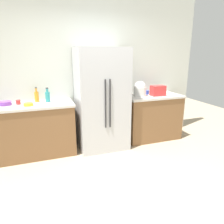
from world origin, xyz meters
The scene contains 16 objects.
ground_plane centered at (0.00, 0.00, 0.00)m, with size 9.60×9.60×0.00m, color tan.
kitchen_back_panel centered at (0.00, 1.80, 1.41)m, with size 4.80×0.10×2.83m, color silver.
counter_left centered at (-0.93, 1.44, 0.46)m, with size 1.28×0.62×0.92m.
counter_right centered at (1.33, 1.44, 0.46)m, with size 1.16×0.62×0.92m.
refrigerator centered at (0.23, 1.39, 0.92)m, with size 0.89×0.72×1.84m.
toaster centered at (1.40, 1.38, 1.02)m, with size 0.28×0.18×0.20m, color red.
rice_cooker centered at (1.05, 1.47, 1.06)m, with size 0.25×0.25×0.29m.
bottle_a centered at (-0.88, 1.61, 1.02)m, with size 0.07×0.07×0.25m.
bottle_b centered at (-0.70, 1.55, 1.02)m, with size 0.08×0.08×0.25m.
cup_a centered at (1.66, 1.54, 0.96)m, with size 0.08×0.08×0.09m, color green.
cup_b centered at (1.57, 1.60, 0.96)m, with size 0.07×0.07×0.09m, color black.
cup_c centered at (-1.18, 1.51, 0.96)m, with size 0.07×0.07×0.07m, color red.
cup_d centered at (1.27, 1.58, 0.96)m, with size 0.09×0.09×0.08m, color blue.
bowl_a centered at (-1.38, 1.52, 0.95)m, with size 0.19×0.19×0.06m, color purple.
bowl_b centered at (-1.02, 1.35, 0.94)m, with size 0.15×0.15×0.05m, color yellow.
bowl_c centered at (-0.50, 1.53, 0.94)m, with size 0.17×0.17×0.05m, color white.
Camera 1 is at (-0.86, -2.22, 1.75)m, focal length 33.71 mm.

